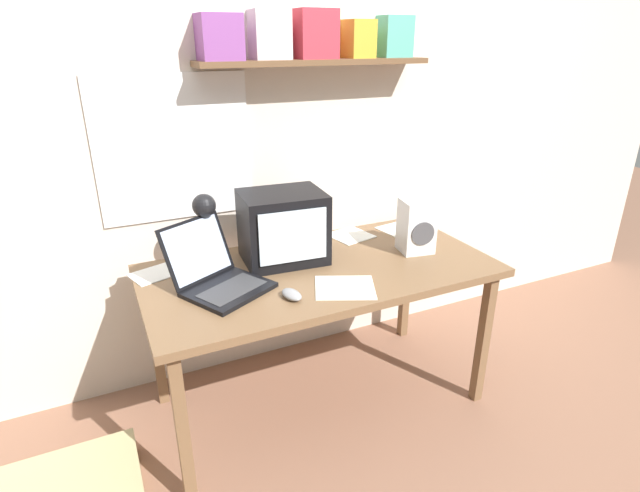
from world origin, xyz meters
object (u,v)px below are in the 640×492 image
at_px(crt_monitor, 283,227).
at_px(desk_lamp, 205,215).
at_px(space_heater, 417,226).
at_px(corner_desk, 320,279).
at_px(juice_glass, 323,230).
at_px(loose_paper_near_monitor, 345,288).
at_px(computer_mouse, 292,295).
at_px(printed_handout, 350,235).
at_px(loose_paper_near_laptop, 402,229).
at_px(open_notebook, 165,271).
at_px(laptop, 215,272).

distance_m(crt_monitor, desk_lamp, 0.34).
height_order(crt_monitor, space_heater, crt_monitor).
xyz_separation_m(corner_desk, space_heater, (0.48, -0.03, 0.18)).
bearing_deg(corner_desk, juice_glass, 61.51).
relative_size(desk_lamp, loose_paper_near_monitor, 1.13).
xyz_separation_m(crt_monitor, loose_paper_near_monitor, (0.12, -0.37, -0.15)).
xyz_separation_m(juice_glass, computer_mouse, (-0.36, -0.48, -0.04)).
distance_m(corner_desk, printed_handout, 0.41).
distance_m(loose_paper_near_laptop, open_notebook, 1.21).
distance_m(space_heater, loose_paper_near_monitor, 0.53).
xyz_separation_m(crt_monitor, space_heater, (0.59, -0.17, -0.03)).
distance_m(juice_glass, loose_paper_near_laptop, 0.45).
height_order(corner_desk, crt_monitor, crt_monitor).
distance_m(loose_paper_near_monitor, loose_paper_near_laptop, 0.74).
distance_m(crt_monitor, laptop, 0.38).
xyz_separation_m(corner_desk, loose_paper_near_laptop, (0.59, 0.23, 0.06)).
relative_size(laptop, open_notebook, 1.42).
bearing_deg(laptop, printed_handout, -8.88).
relative_size(space_heater, loose_paper_near_laptop, 1.03).
xyz_separation_m(loose_paper_near_monitor, loose_paper_near_laptop, (0.58, 0.46, 0.00)).
xyz_separation_m(laptop, desk_lamp, (0.02, 0.18, 0.18)).
distance_m(corner_desk, loose_paper_near_laptop, 0.63).
bearing_deg(computer_mouse, desk_lamp, 118.46).
xyz_separation_m(crt_monitor, open_notebook, (-0.51, 0.10, -0.15)).
bearing_deg(printed_handout, computer_mouse, -137.15).
relative_size(laptop, desk_lamp, 1.32).
bearing_deg(loose_paper_near_monitor, space_heater, 22.38).
bearing_deg(printed_handout, juice_glass, -178.00).
xyz_separation_m(space_heater, open_notebook, (-1.10, 0.27, -0.12)).
height_order(space_heater, printed_handout, space_heater).
xyz_separation_m(laptop, computer_mouse, (0.24, -0.22, -0.05)).
bearing_deg(space_heater, computer_mouse, -154.86).
height_order(loose_paper_near_monitor, open_notebook, same).
distance_m(juice_glass, computer_mouse, 0.60).
bearing_deg(loose_paper_near_laptop, desk_lamp, -177.69).
relative_size(corner_desk, space_heater, 6.13).
height_order(laptop, juice_glass, laptop).
xyz_separation_m(loose_paper_near_laptop, open_notebook, (-1.21, 0.01, 0.00)).
xyz_separation_m(juice_glass, open_notebook, (-0.77, -0.02, -0.06)).
bearing_deg(open_notebook, printed_handout, 1.49).
xyz_separation_m(crt_monitor, juice_glass, (0.26, 0.12, -0.10)).
height_order(laptop, loose_paper_near_laptop, laptop).
bearing_deg(desk_lamp, computer_mouse, -41.42).
distance_m(computer_mouse, loose_paper_near_laptop, 0.92).
height_order(juice_glass, printed_handout, juice_glass).
relative_size(crt_monitor, open_notebook, 1.19).
distance_m(crt_monitor, open_notebook, 0.54).
bearing_deg(printed_handout, laptop, -161.02).
bearing_deg(laptop, corner_desk, -29.29).
relative_size(crt_monitor, laptop, 0.84).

